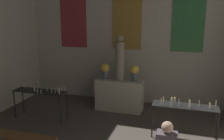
{
  "coord_description": "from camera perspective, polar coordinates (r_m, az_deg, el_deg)",
  "views": [
    {
      "loc": [
        1.95,
        1.55,
        2.97
      ],
      "look_at": [
        0.0,
        7.92,
        1.45
      ],
      "focal_mm": 40.0,
      "sensor_mm": 36.0,
      "label": 1
    }
  ],
  "objects": [
    {
      "name": "wall_back",
      "position": [
        8.35,
        3.6,
        11.93
      ],
      "size": [
        7.08,
        0.16,
        5.62
      ],
      "color": "#B2AD9E",
      "rests_on": "ground_plane"
    },
    {
      "name": "altar",
      "position": [
        7.83,
        1.72,
        -5.64
      ],
      "size": [
        1.44,
        0.59,
        0.98
      ],
      "color": "#ADA38E",
      "rests_on": "ground_plane"
    },
    {
      "name": "statue",
      "position": [
        7.55,
        1.78,
        2.46
      ],
      "size": [
        0.28,
        0.28,
        1.36
      ],
      "color": "gray",
      "rests_on": "altar"
    },
    {
      "name": "flower_vase_left",
      "position": [
        7.76,
        -1.58,
        0.02
      ],
      "size": [
        0.27,
        0.27,
        0.47
      ],
      "color": "#4C5666",
      "rests_on": "altar"
    },
    {
      "name": "flower_vase_right",
      "position": [
        7.52,
        5.2,
        -0.44
      ],
      "size": [
        0.27,
        0.27,
        0.47
      ],
      "color": "#4C5666",
      "rests_on": "altar"
    },
    {
      "name": "candle_rack_left",
      "position": [
        7.37,
        -16.04,
        -5.33
      ],
      "size": [
        1.52,
        0.45,
        1.03
      ],
      "color": "black",
      "rests_on": "ground_plane"
    },
    {
      "name": "candle_rack_right",
      "position": [
        6.25,
        16.24,
        -8.66
      ],
      "size": [
        1.52,
        0.45,
        1.03
      ],
      "color": "black",
      "rests_on": "ground_plane"
    },
    {
      "name": "pew_back_left",
      "position": [
        6.02,
        -22.54,
        -14.26
      ],
      "size": [
        2.21,
        0.36,
        0.44
      ],
      "color": "brown",
      "rests_on": "ground_plane"
    }
  ]
}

